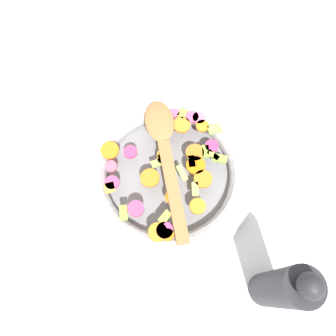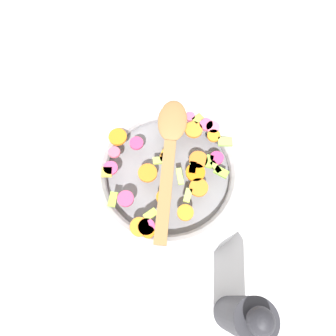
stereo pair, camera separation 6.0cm
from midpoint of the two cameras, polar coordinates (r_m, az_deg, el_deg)
name	(u,v)px [view 1 (the left image)]	position (r m, az deg, el deg)	size (l,w,h in m)	color
ground_plane	(168,177)	(0.65, -2.64, -1.95)	(4.00, 4.00, 0.00)	silver
skillet	(168,173)	(0.63, -2.72, -1.28)	(0.34, 0.34, 0.05)	slate
chopped_vegetables	(170,165)	(0.60, -2.42, 0.13)	(0.27, 0.23, 0.01)	orange
wooden_spoon	(165,151)	(0.60, -3.34, 2.63)	(0.25, 0.19, 0.01)	olive
pepper_mill	(282,288)	(0.53, 16.11, -19.93)	(0.06, 0.06, 0.22)	#232328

